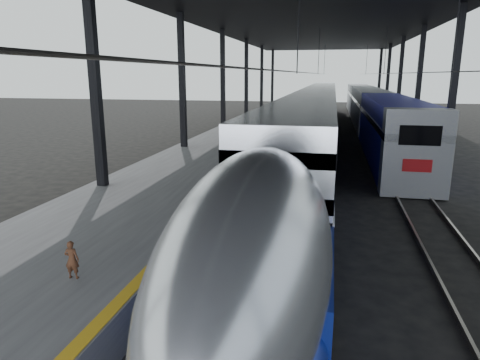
% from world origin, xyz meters
% --- Properties ---
extents(ground, '(160.00, 160.00, 0.00)m').
position_xyz_m(ground, '(0.00, 0.00, 0.00)').
color(ground, black).
rests_on(ground, ground).
extents(platform, '(6.00, 80.00, 1.00)m').
position_xyz_m(platform, '(-3.50, 20.00, 0.50)').
color(platform, '#4C4C4F').
rests_on(platform, ground).
extents(yellow_strip, '(0.30, 80.00, 0.01)m').
position_xyz_m(yellow_strip, '(-0.70, 20.00, 1.00)').
color(yellow_strip, gold).
rests_on(yellow_strip, platform).
extents(rails, '(6.52, 80.00, 0.16)m').
position_xyz_m(rails, '(4.50, 20.00, 0.08)').
color(rails, slate).
rests_on(rails, ground).
extents(canopy, '(18.00, 75.00, 9.47)m').
position_xyz_m(canopy, '(1.90, 20.00, 9.12)').
color(canopy, black).
rests_on(canopy, ground).
extents(tgv_train, '(2.95, 65.20, 4.23)m').
position_xyz_m(tgv_train, '(2.00, 24.19, 1.98)').
color(tgv_train, silver).
rests_on(tgv_train, ground).
extents(second_train, '(2.88, 56.05, 3.97)m').
position_xyz_m(second_train, '(7.00, 36.26, 2.01)').
color(second_train, navy).
rests_on(second_train, ground).
extents(child, '(0.34, 0.25, 0.88)m').
position_xyz_m(child, '(-2.18, -2.68, 1.44)').
color(child, '#4A2918').
rests_on(child, platform).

